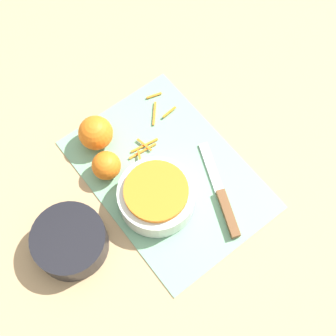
{
  "coord_description": "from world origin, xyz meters",
  "views": [
    {
      "loc": [
        -0.34,
        0.27,
        1.0
      ],
      "look_at": [
        0.0,
        0.0,
        0.04
      ],
      "focal_mm": 50.0,
      "sensor_mm": 36.0,
      "label": 1
    }
  ],
  "objects_px": {
    "orange_right": "(96,133)",
    "bowl_dark": "(70,241)",
    "orange_left": "(106,166)",
    "bowl_speckled": "(156,196)",
    "knife": "(225,204)"
  },
  "relations": [
    {
      "from": "bowl_dark",
      "to": "knife",
      "type": "xyz_separation_m",
      "value": [
        -0.13,
        -0.32,
        -0.02
      ]
    },
    {
      "from": "knife",
      "to": "orange_left",
      "type": "xyz_separation_m",
      "value": [
        0.23,
        0.16,
        0.03
      ]
    },
    {
      "from": "bowl_speckled",
      "to": "orange_right",
      "type": "bearing_deg",
      "value": 4.78
    },
    {
      "from": "bowl_speckled",
      "to": "orange_left",
      "type": "distance_m",
      "value": 0.14
    },
    {
      "from": "orange_left",
      "to": "orange_right",
      "type": "distance_m",
      "value": 0.08
    },
    {
      "from": "bowl_speckled",
      "to": "knife",
      "type": "distance_m",
      "value": 0.16
    },
    {
      "from": "knife",
      "to": "orange_right",
      "type": "distance_m",
      "value": 0.34
    },
    {
      "from": "bowl_speckled",
      "to": "knife",
      "type": "relative_size",
      "value": 0.74
    },
    {
      "from": "orange_left",
      "to": "orange_right",
      "type": "xyz_separation_m",
      "value": [
        0.08,
        -0.03,
        0.01
      ]
    },
    {
      "from": "orange_left",
      "to": "bowl_speckled",
      "type": "bearing_deg",
      "value": -160.97
    },
    {
      "from": "bowl_speckled",
      "to": "orange_left",
      "type": "height_order",
      "value": "bowl_speckled"
    },
    {
      "from": "bowl_speckled",
      "to": "orange_right",
      "type": "height_order",
      "value": "orange_right"
    },
    {
      "from": "bowl_dark",
      "to": "orange_left",
      "type": "xyz_separation_m",
      "value": [
        0.1,
        -0.16,
        0.01
      ]
    },
    {
      "from": "orange_left",
      "to": "orange_right",
      "type": "bearing_deg",
      "value": -18.52
    },
    {
      "from": "orange_right",
      "to": "bowl_dark",
      "type": "bearing_deg",
      "value": 133.24
    }
  ]
}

